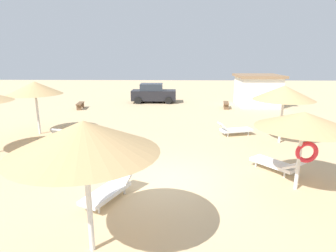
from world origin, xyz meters
The scene contains 13 objects.
ground_plane centered at (0.00, 0.00, 0.00)m, with size 80.00×80.00×0.00m, color #D1B284.
parasol_0 centered at (-1.51, -3.48, 2.61)m, with size 3.05×3.05×2.95m.
parasol_3 centered at (4.22, -0.43, 2.27)m, with size 2.88×2.88×2.54m.
parasol_4 centered at (5.47, 4.52, 2.47)m, with size 2.85×2.85×2.82m.
parasol_5 centered at (-7.16, 5.82, 2.52)m, with size 2.82×2.82×2.86m.
lounger_0 centered at (-1.65, -1.25, 0.31)m, with size 1.37×1.99×0.69m.
lounger_3 centered at (4.07, 0.93, 0.31)m, with size 1.68×1.90×0.63m.
lounger_4 centered at (3.50, 5.79, 0.32)m, with size 1.98×1.12×0.74m.
lounger_5 centered at (-5.20, 4.69, 0.32)m, with size 1.00×1.95×0.79m.
bench_0 centered at (-7.36, 13.16, 0.35)m, with size 0.59×1.54×0.49m.
bench_1 centered at (4.46, 13.71, 0.35)m, with size 0.61×1.54×0.49m.
parked_car centered at (-1.70, 16.50, 0.82)m, with size 4.02×2.02×1.72m.
beach_cabana centered at (7.30, 15.11, 1.33)m, with size 3.67×3.76×2.62m.
Camera 1 is at (0.31, -8.73, 4.19)m, focal length 29.65 mm.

